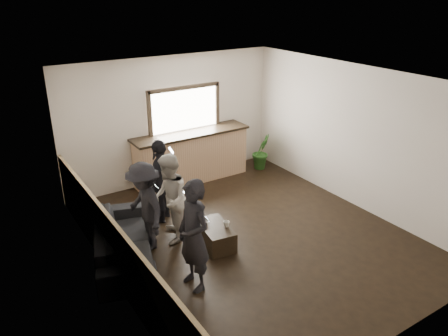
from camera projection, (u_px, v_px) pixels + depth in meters
ground at (250, 235)px, 7.85m from camera, size 5.00×6.00×0.01m
room_shell at (214, 168)px, 6.91m from camera, size 5.01×6.01×2.80m
bar_counter at (191, 153)px, 9.84m from camera, size 2.70×0.68×2.13m
sofa at (123, 241)px, 7.08m from camera, size 1.47×2.35×0.64m
coffee_table at (215, 235)px, 7.49m from camera, size 0.57×0.87×0.36m
cup_a at (205, 220)px, 7.51m from camera, size 0.15×0.15×0.09m
cup_b at (226, 224)px, 7.39m from camera, size 0.11×0.11×0.10m
potted_plant at (261, 152)px, 10.55m from camera, size 0.57×0.52×0.86m
person_a at (194, 236)px, 6.21m from camera, size 0.50×0.65×1.71m
person_b at (169, 199)px, 7.42m from camera, size 0.86×0.94×1.58m
person_c at (145, 207)px, 7.19m from camera, size 0.60×1.02×1.55m
person_d at (161, 180)px, 8.09m from camera, size 0.96×0.93×1.60m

